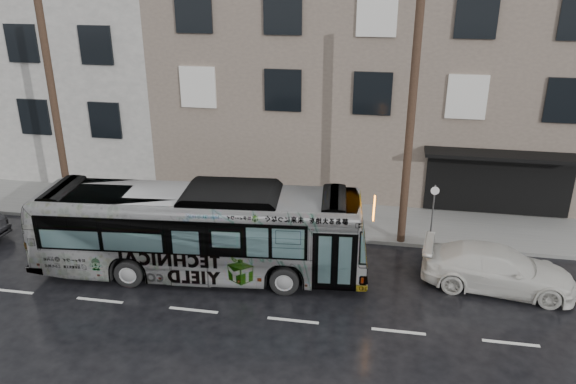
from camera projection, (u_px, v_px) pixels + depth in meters
name	position (u px, v px, depth m)	size (l,w,h in m)	color
ground	(217.00, 271.00, 20.06)	(120.00, 120.00, 0.00)	black
sidewalk	(249.00, 214.00, 24.51)	(90.00, 3.60, 0.15)	gray
building_taupe	(377.00, 63.00, 28.79)	(20.00, 12.00, 11.00)	gray
utility_pole_front	(410.00, 129.00, 20.28)	(0.30, 0.30, 9.00)	#442F22
utility_pole_rear	(55.00, 113.00, 22.56)	(0.30, 0.30, 9.00)	#442F22
sign_post	(432.00, 215.00, 21.33)	(0.06, 0.06, 2.40)	slate
bus	(200.00, 231.00, 19.43)	(2.70, 11.55, 3.22)	#B2B2B2
white_sedan	(498.00, 269.00, 18.78)	(2.02, 4.97, 1.44)	silver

